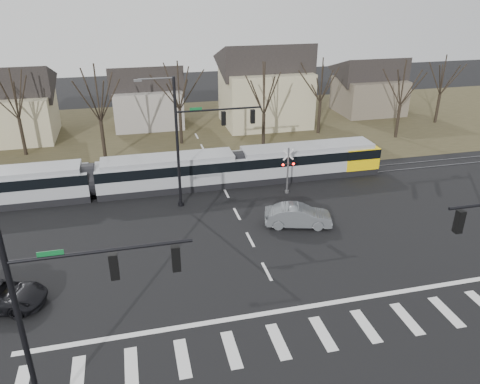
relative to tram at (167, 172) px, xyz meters
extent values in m
plane|color=black|center=(4.70, -16.00, -1.59)|extent=(140.00, 140.00, 0.00)
cube|color=#38331E|center=(4.70, 16.00, -1.59)|extent=(140.00, 28.00, 0.01)
cube|color=silver|center=(-6.10, -20.00, -1.58)|extent=(0.60, 2.60, 0.01)
cube|color=silver|center=(-3.70, -20.00, -1.58)|extent=(0.60, 2.60, 0.01)
cube|color=silver|center=(-1.30, -20.00, -1.58)|extent=(0.60, 2.60, 0.01)
cube|color=silver|center=(1.10, -20.00, -1.58)|extent=(0.60, 2.60, 0.01)
cube|color=silver|center=(3.50, -20.00, -1.58)|extent=(0.60, 2.60, 0.01)
cube|color=silver|center=(5.90, -20.00, -1.58)|extent=(0.60, 2.60, 0.01)
cube|color=silver|center=(8.30, -20.00, -1.58)|extent=(0.60, 2.60, 0.01)
cube|color=silver|center=(10.70, -20.00, -1.58)|extent=(0.60, 2.60, 0.01)
cube|color=silver|center=(13.10, -20.00, -1.58)|extent=(0.60, 2.60, 0.01)
cube|color=silver|center=(4.70, -17.80, -1.58)|extent=(28.00, 0.35, 0.01)
cube|color=silver|center=(4.70, -14.00, -1.58)|extent=(0.18, 2.00, 0.01)
cube|color=silver|center=(4.70, -10.00, -1.58)|extent=(0.18, 2.00, 0.01)
cube|color=silver|center=(4.70, -6.00, -1.58)|extent=(0.18, 2.00, 0.01)
cube|color=silver|center=(4.70, -2.00, -1.58)|extent=(0.18, 2.00, 0.01)
cube|color=silver|center=(4.70, 2.00, -1.58)|extent=(0.18, 2.00, 0.01)
cube|color=silver|center=(4.70, 6.00, -1.58)|extent=(0.18, 2.00, 0.01)
cube|color=silver|center=(4.70, 10.00, -1.58)|extent=(0.18, 2.00, 0.01)
cube|color=silver|center=(4.70, 14.00, -1.58)|extent=(0.18, 2.00, 0.01)
cube|color=#59595E|center=(4.70, -0.90, -1.56)|extent=(90.00, 0.12, 0.06)
cube|color=#59595E|center=(4.70, 0.50, -1.56)|extent=(90.00, 0.12, 0.06)
cube|color=gray|center=(-12.82, 0.00, -0.13)|extent=(12.99, 2.80, 2.92)
cube|color=black|center=(-12.82, 0.00, 0.46)|extent=(13.01, 2.84, 0.85)
cube|color=gray|center=(0.18, 0.00, -0.13)|extent=(11.99, 2.80, 2.92)
cube|color=black|center=(0.18, 0.00, 0.46)|extent=(12.01, 2.84, 0.85)
cube|color=gray|center=(12.67, 0.00, -0.13)|extent=(12.99, 2.80, 2.92)
cube|color=black|center=(12.67, 0.00, 0.46)|extent=(13.01, 2.84, 0.85)
cube|color=yellow|center=(17.57, 0.00, -0.04)|extent=(3.20, 2.86, 1.95)
imported|color=#5B5F63|center=(8.60, -8.85, -0.79)|extent=(4.21, 5.72, 1.59)
cylinder|color=black|center=(-7.30, -22.00, 3.51)|extent=(0.22, 0.22, 10.20)
cylinder|color=black|center=(-4.05, -22.00, 6.01)|extent=(6.50, 0.14, 0.14)
cube|color=#0C5926|center=(-5.80, -22.00, 6.16)|extent=(0.90, 0.03, 0.22)
cube|color=black|center=(-3.73, -22.00, 5.31)|extent=(0.32, 0.32, 1.05)
sphere|color=#FF0C07|center=(-3.73, -22.00, 5.64)|extent=(0.22, 0.22, 0.22)
cube|color=black|center=(-1.45, -22.00, 5.31)|extent=(0.32, 0.32, 1.05)
sphere|color=#FF0C07|center=(-1.45, -22.00, 5.64)|extent=(0.22, 0.22, 0.22)
cube|color=black|center=(10.85, -22.00, 5.31)|extent=(0.32, 0.32, 1.05)
sphere|color=#FF0C07|center=(10.85, -22.00, 5.64)|extent=(0.22, 0.22, 0.22)
cylinder|color=black|center=(0.70, -3.50, 3.51)|extent=(0.22, 0.22, 10.20)
cylinder|color=black|center=(0.70, -3.50, -1.44)|extent=(0.44, 0.44, 0.30)
cylinder|color=black|center=(3.95, -3.50, 6.01)|extent=(6.50, 0.14, 0.14)
cube|color=#0C5926|center=(2.20, -3.50, 6.16)|extent=(0.90, 0.03, 0.22)
cube|color=black|center=(4.27, -3.50, 5.31)|extent=(0.32, 0.32, 1.05)
sphere|color=#FF0C07|center=(4.27, -3.50, 5.64)|extent=(0.22, 0.22, 0.22)
cube|color=black|center=(6.55, -3.50, 5.31)|extent=(0.32, 0.32, 1.05)
sphere|color=#FF0C07|center=(6.55, -3.50, 5.64)|extent=(0.22, 0.22, 0.22)
cube|color=#59595B|center=(-1.80, -3.50, 8.43)|extent=(0.55, 0.22, 0.14)
cylinder|color=#59595B|center=(9.70, -3.20, 0.41)|extent=(0.14, 0.14, 4.00)
cylinder|color=#59595B|center=(9.70, -3.20, -1.49)|extent=(0.36, 0.36, 0.20)
cube|color=silver|center=(9.70, -3.20, 1.81)|extent=(0.95, 0.04, 0.95)
cube|color=silver|center=(9.70, -3.20, 1.81)|extent=(0.95, 0.04, 0.95)
cube|color=black|center=(9.70, -3.20, 1.01)|extent=(1.00, 0.10, 0.12)
sphere|color=#FF0C07|center=(9.25, -3.28, 1.01)|extent=(0.18, 0.18, 0.18)
sphere|color=#FF0C07|center=(10.15, -3.28, 1.01)|extent=(0.18, 0.18, 0.18)
cube|color=tan|center=(-15.30, 18.00, 0.91)|extent=(9.00, 8.00, 5.00)
cube|color=gray|center=(-0.30, 20.00, 0.66)|extent=(8.00, 7.00, 4.50)
cube|color=tan|center=(13.70, 17.00, 1.66)|extent=(10.00, 8.00, 6.50)
cube|color=brown|center=(28.70, 19.00, 0.66)|extent=(8.00, 7.00, 4.50)
camera|label=1|loc=(-2.65, -37.14, 14.94)|focal=35.00mm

